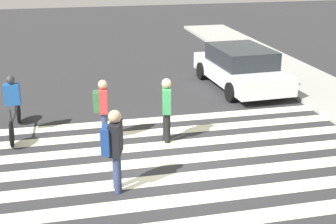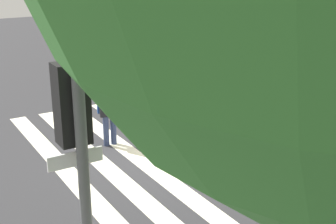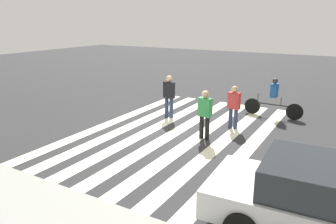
# 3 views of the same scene
# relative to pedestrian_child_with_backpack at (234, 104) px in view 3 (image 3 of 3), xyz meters

# --- Properties ---
(ground_plane) EXTENTS (60.00, 60.00, 0.00)m
(ground_plane) POSITION_rel_pedestrian_child_with_backpack_xyz_m (1.62, 1.49, -0.94)
(ground_plane) COLOR #2D2D30
(sidewalk_curb) EXTENTS (36.00, 2.50, 0.14)m
(sidewalk_curb) POSITION_rel_pedestrian_child_with_backpack_xyz_m (1.62, 7.74, -0.87)
(sidewalk_curb) COLOR #9E9E99
(sidewalk_curb) RESTS_ON ground_plane
(crosswalk_stripes) EXTENTS (5.92, 10.00, 0.01)m
(crosswalk_stripes) POSITION_rel_pedestrian_child_with_backpack_xyz_m (1.62, 1.49, -0.94)
(crosswalk_stripes) COLOR #F2EDCC
(crosswalk_stripes) RESTS_ON ground_plane
(pedestrian_child_with_backpack) EXTENTS (0.47, 0.40, 1.61)m
(pedestrian_child_with_backpack) POSITION_rel_pedestrian_child_with_backpack_xyz_m (0.00, 0.00, 0.00)
(pedestrian_child_with_backpack) COLOR navy
(pedestrian_child_with_backpack) RESTS_ON ground_plane
(pedestrian_adult_yellow_jacket) EXTENTS (0.53, 0.50, 1.75)m
(pedestrian_adult_yellow_jacket) POSITION_rel_pedestrian_child_with_backpack_xyz_m (2.76, -0.02, 0.08)
(pedestrian_adult_yellow_jacket) COLOR navy
(pedestrian_adult_yellow_jacket) RESTS_ON ground_plane
(pedestrian_adult_tall_backpack) EXTENTS (0.50, 0.30, 1.67)m
(pedestrian_adult_tall_backpack) POSITION_rel_pedestrian_child_with_backpack_xyz_m (0.46, 1.58, 0.00)
(pedestrian_adult_tall_backpack) COLOR black
(pedestrian_adult_tall_backpack) RESTS_ON ground_plane
(cyclist_mid_street) EXTENTS (2.40, 0.41, 1.62)m
(cyclist_mid_street) POSITION_rel_pedestrian_child_with_backpack_xyz_m (-0.91, -2.25, -0.08)
(cyclist_mid_street) COLOR black
(cyclist_mid_street) RESTS_ON ground_plane
(car_parked_dark_suv) EXTENTS (4.65, 2.24, 1.45)m
(car_parked_dark_suv) POSITION_rel_pedestrian_child_with_backpack_xyz_m (-3.70, 5.19, -0.20)
(car_parked_dark_suv) COLOR silver
(car_parked_dark_suv) RESTS_ON ground_plane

